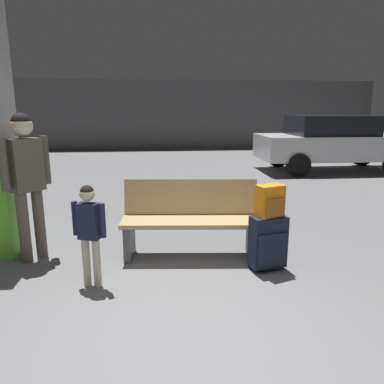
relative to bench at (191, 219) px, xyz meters
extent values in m
cube|color=slate|center=(-0.16, 2.38, -0.49)|extent=(18.00, 18.00, 0.10)
cube|color=#565658|center=(-0.16, 11.24, 0.96)|extent=(18.00, 0.12, 2.80)
cube|color=tan|center=(-0.01, -0.08, 0.00)|extent=(1.63, 0.58, 0.05)
cube|color=tan|center=(0.02, 0.17, 0.23)|extent=(1.60, 0.25, 0.42)
cube|color=#4C4C51|center=(-0.72, -0.01, -0.23)|extent=(0.11, 0.41, 0.41)
cube|color=#4C4C51|center=(0.71, -0.14, -0.23)|extent=(0.11, 0.41, 0.41)
cube|color=#191E33|center=(0.79, -0.49, -0.12)|extent=(0.41, 0.27, 0.56)
cube|color=#191E33|center=(0.81, -0.60, -0.18)|extent=(0.34, 0.09, 0.36)
cube|color=#A5A5AA|center=(0.77, -0.41, 0.15)|extent=(0.14, 0.05, 0.02)
cylinder|color=black|center=(0.62, -0.44, -0.42)|extent=(0.03, 0.05, 0.04)
cylinder|color=black|center=(0.93, -0.37, -0.42)|extent=(0.03, 0.05, 0.04)
cube|color=orange|center=(0.79, -0.49, 0.33)|extent=(0.32, 0.24, 0.34)
cube|color=#9E5918|center=(0.82, -0.58, 0.28)|extent=(0.23, 0.11, 0.19)
cylinder|color=black|center=(0.79, -0.49, 0.49)|extent=(0.06, 0.04, 0.02)
cylinder|color=beige|center=(-0.99, -0.71, -0.19)|extent=(0.07, 0.07, 0.50)
cylinder|color=beige|center=(-1.10, -0.67, -0.19)|extent=(0.07, 0.07, 0.50)
cube|color=#191E38|center=(-1.04, -0.69, 0.23)|extent=(0.23, 0.18, 0.35)
cylinder|color=#191E38|center=(-0.91, -0.74, 0.25)|extent=(0.06, 0.06, 0.33)
cylinder|color=#191E38|center=(-1.18, -0.64, 0.25)|extent=(0.06, 0.06, 0.33)
sphere|color=beige|center=(-1.04, -0.69, 0.50)|extent=(0.14, 0.14, 0.14)
sphere|color=black|center=(-1.04, -0.69, 0.52)|extent=(0.13, 0.13, 0.13)
cylinder|color=white|center=(-1.08, -0.57, 0.25)|extent=(0.06, 0.06, 0.10)
cylinder|color=red|center=(-1.08, -0.57, 0.32)|extent=(0.01, 0.01, 0.06)
cylinder|color=brown|center=(-1.76, 0.11, -0.03)|extent=(0.12, 0.12, 0.82)
cylinder|color=brown|center=(-1.89, -0.03, -0.03)|extent=(0.12, 0.12, 0.82)
cube|color=#4C473D|center=(-1.83, 0.04, 0.67)|extent=(0.37, 0.38, 0.58)
cylinder|color=#4C473D|center=(-1.66, 0.22, 0.70)|extent=(0.10, 0.10, 0.55)
cylinder|color=#4C473D|center=(-1.99, -0.14, 0.70)|extent=(0.10, 0.10, 0.55)
sphere|color=beige|center=(-1.83, 0.04, 1.10)|extent=(0.23, 0.23, 0.23)
sphere|color=black|center=(-1.83, 0.04, 1.13)|extent=(0.21, 0.21, 0.21)
cube|color=silver|center=(4.47, 5.51, 0.23)|extent=(4.10, 1.70, 0.64)
cube|color=black|center=(4.32, 5.51, 0.81)|extent=(2.10, 1.54, 0.52)
cylinder|color=black|center=(5.77, 6.31, -0.14)|extent=(0.60, 0.20, 0.60)
cylinder|color=black|center=(3.17, 6.31, -0.14)|extent=(0.60, 0.20, 0.60)
cylinder|color=black|center=(3.17, 4.71, -0.14)|extent=(0.60, 0.20, 0.60)
camera|label=1|loc=(-0.38, -4.09, 1.30)|focal=34.10mm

